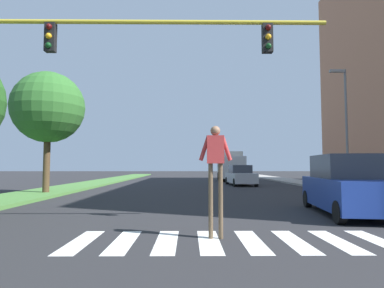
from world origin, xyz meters
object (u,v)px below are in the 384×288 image
Objects in this scene: street_lamp_right at (345,118)px; truck_box_delivery at (230,165)px; traffic_light_gantry at (53,61)px; suv_crossing at (347,186)px; sedan_midblock at (241,176)px; tree_far at (48,108)px; pedestrian_performer at (216,163)px.

street_lamp_right reaches higher than truck_box_delivery.
traffic_light_gantry reaches higher than suv_crossing.
traffic_light_gantry is 17.53m from street_lamp_right.
street_lamp_right is 9.59m from sedan_midblock.
tree_far reaches higher than pedestrian_performer.
street_lamp_right is (13.41, 11.30, 0.16)m from traffic_light_gantry.
traffic_light_gantry is at bearing -113.64° from sedan_midblock.
traffic_light_gantry is at bearing -139.89° from street_lamp_right.
suv_crossing is (8.94, 2.07, -3.50)m from traffic_light_gantry.
pedestrian_performer is (-9.12, -12.76, -2.93)m from street_lamp_right.
suv_crossing is (-4.47, -9.22, -3.66)m from street_lamp_right.
tree_far reaches higher than suv_crossing.
truck_box_delivery is (-0.79, 24.00, 0.70)m from suv_crossing.
street_lamp_right is 1.56× the size of suv_crossing.
suv_crossing is at bearing 37.30° from pedestrian_performer.
street_lamp_right is 15.96m from pedestrian_performer.
tree_far is 0.61× the size of traffic_light_gantry.
street_lamp_right is (17.60, 1.88, -0.26)m from tree_far.
suv_crossing is at bearing -29.21° from tree_far.
street_lamp_right is 1.67× the size of sedan_midblock.
truck_box_delivery is (12.33, 16.66, -3.22)m from tree_far.
pedestrian_performer is 27.81m from truck_box_delivery.
suv_crossing is at bearing -88.11° from truck_box_delivery.
truck_box_delivery reaches higher than sedan_midblock.
street_lamp_right reaches higher than pedestrian_performer.
truck_box_delivery is (3.85, 27.54, -0.03)m from pedestrian_performer.
sedan_midblock is 0.72× the size of truck_box_delivery.
truck_box_delivery is at bearing 109.62° from street_lamp_right.
pedestrian_performer is 0.56× the size of sedan_midblock.
street_lamp_right reaches higher than traffic_light_gantry.
tree_far is 15.54m from suv_crossing.
pedestrian_performer is 0.40× the size of truck_box_delivery.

